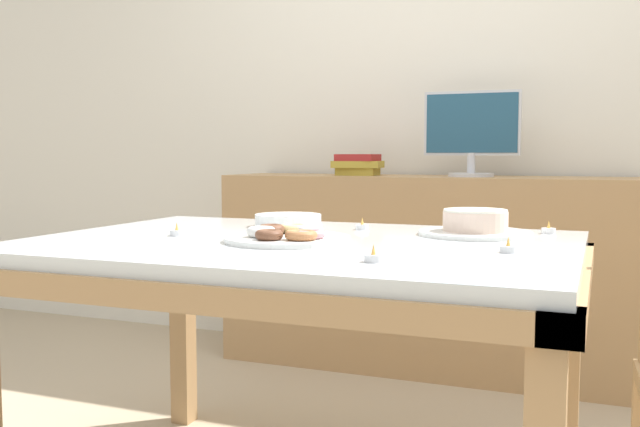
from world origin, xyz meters
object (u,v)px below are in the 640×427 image
computer_monitor (472,134)px  pastry_platter (287,236)px  tealight_near_cakes (549,230)px  cake_chocolate_round (475,225)px  plate_stack (288,220)px  tealight_near_front (508,248)px  tealight_left_edge (177,232)px  tealight_right_edge (362,226)px  book_stack (358,164)px  tealight_centre (373,257)px

computer_monitor → pastry_platter: size_ratio=1.27×
computer_monitor → tealight_near_cakes: 1.16m
cake_chocolate_round → tealight_near_cakes: bearing=32.2°
plate_stack → tealight_near_front: 0.80m
tealight_left_edge → tealight_right_edge: same height
tealight_near_cakes → tealight_near_front: bearing=-97.3°
plate_stack → cake_chocolate_round: bearing=-2.0°
computer_monitor → tealight_left_edge: size_ratio=10.60×
tealight_near_front → tealight_right_edge: 0.60m
tealight_left_edge → tealight_near_cakes: same height
book_stack → pastry_platter: 1.54m
cake_chocolate_round → tealight_near_cakes: 0.23m
book_stack → tealight_near_front: book_stack is taller
tealight_near_cakes → book_stack: bearing=131.8°
book_stack → pastry_platter: (0.31, -1.50, -0.17)m
computer_monitor → tealight_centre: (0.10, -1.76, -0.31)m
tealight_near_front → tealight_centre: (-0.25, -0.25, 0.00)m
cake_chocolate_round → tealight_near_cakes: (0.19, 0.12, -0.02)m
book_stack → cake_chocolate_round: book_stack is taller
tealight_centre → tealight_near_front: bearing=45.7°
tealight_left_edge → plate_stack: bearing=61.3°
tealight_near_front → cake_chocolate_round: bearing=111.5°
book_stack → tealight_near_cakes: 1.42m
tealight_left_edge → tealight_near_front: 0.91m
computer_monitor → tealight_near_cakes: computer_monitor is taller
tealight_left_edge → tealight_right_edge: size_ratio=1.00×
book_stack → pastry_platter: book_stack is taller
book_stack → tealight_near_front: (0.88, -1.50, -0.17)m
tealight_near_cakes → tealight_centre: (-0.31, -0.71, 0.00)m
tealight_near_front → tealight_near_cakes: bearing=82.7°
book_stack → tealight_centre: book_stack is taller
plate_stack → tealight_right_edge: plate_stack is taller
cake_chocolate_round → tealight_near_front: size_ratio=7.97×
cake_chocolate_round → tealight_centre: cake_chocolate_round is taller
tealight_right_edge → computer_monitor: bearing=83.5°
plate_stack → book_stack: bearing=97.7°
tealight_left_edge → tealight_centre: (0.66, -0.27, 0.00)m
cake_chocolate_round → tealight_right_edge: (-0.34, 0.02, -0.02)m
book_stack → tealight_near_front: bearing=-59.7°
pastry_platter → tealight_centre: bearing=-38.9°
pastry_platter → tealight_left_edge: 0.35m
computer_monitor → tealight_near_front: size_ratio=10.60×
computer_monitor → tealight_near_cakes: bearing=-68.8°
tealight_right_edge → tealight_centre: (0.23, -0.61, 0.00)m
tealight_near_front → tealight_near_cakes: size_ratio=1.00×
tealight_left_edge → tealight_near_front: bearing=-0.7°
computer_monitor → tealight_right_edge: bearing=-96.5°
cake_chocolate_round → tealight_near_front: cake_chocolate_round is taller
tealight_right_edge → tealight_centre: same height
computer_monitor → plate_stack: 1.24m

